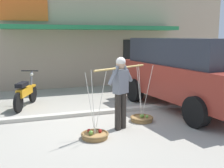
# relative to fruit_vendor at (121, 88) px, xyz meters

# --- Properties ---
(ground_plane) EXTENTS (90.00, 90.00, 0.00)m
(ground_plane) POSITION_rel_fruit_vendor_xyz_m (-0.35, 0.68, -0.98)
(ground_plane) COLOR #9E998C
(sidewalk_curb) EXTENTS (20.00, 0.24, 0.10)m
(sidewalk_curb) POSITION_rel_fruit_vendor_xyz_m (-0.35, 1.38, -0.93)
(sidewalk_curb) COLOR #BAB4A5
(sidewalk_curb) RESTS_ON ground
(fruit_vendor) EXTENTS (1.48, 0.80, 1.70)m
(fruit_vendor) POSITION_rel_fruit_vendor_xyz_m (0.00, 0.00, 0.00)
(fruit_vendor) COLOR #2D2823
(fruit_vendor) RESTS_ON ground
(fruit_basket_left_side) EXTENTS (0.60, 0.60, 1.45)m
(fruit_basket_left_side) POSITION_rel_fruit_vendor_xyz_m (-0.73, -0.38, -0.90)
(fruit_basket_left_side) COLOR #9E7542
(fruit_basket_left_side) RESTS_ON ground
(fruit_basket_right_side) EXTENTS (0.60, 0.60, 1.45)m
(fruit_basket_right_side) POSITION_rel_fruit_vendor_xyz_m (0.73, 0.38, -0.90)
(fruit_basket_right_side) COLOR #9E7542
(fruit_basket_right_side) RESTS_ON ground
(motorcycle_second_in_row) EXTENTS (0.79, 1.72, 1.09)m
(motorcycle_second_in_row) POSITION_rel_fruit_vendor_xyz_m (-2.06, 2.79, -0.52)
(motorcycle_second_in_row) COLOR black
(motorcycle_second_in_row) RESTS_ON ground
(parked_truck) EXTENTS (2.57, 4.98, 2.10)m
(parked_truck) POSITION_rel_fruit_vendor_xyz_m (2.53, 1.14, 0.15)
(parked_truck) COLOR maroon
(parked_truck) RESTS_ON ground
(storefront_building) EXTENTS (13.00, 6.00, 4.20)m
(storefront_building) POSITION_rel_fruit_vendor_xyz_m (0.81, 8.07, 1.12)
(storefront_building) COLOR tan
(storefront_building) RESTS_ON ground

